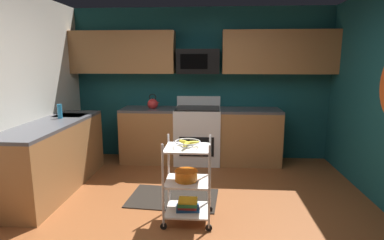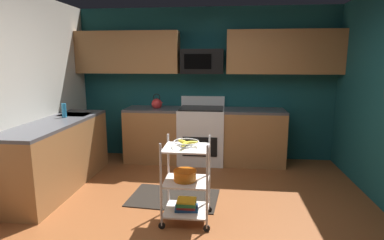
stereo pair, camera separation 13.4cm
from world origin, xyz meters
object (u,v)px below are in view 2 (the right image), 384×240
at_px(microwave, 202,61).
at_px(oven_range, 201,134).
at_px(mixing_bowl_large, 185,175).
at_px(book_stack, 187,205).
at_px(rolling_cart, 186,181).
at_px(fruit_bowl, 186,143).
at_px(dish_soap_bottle, 64,111).
at_px(kettle, 157,104).

bearing_deg(microwave, oven_range, -89.74).
relative_size(mixing_bowl_large, book_stack, 0.95).
bearing_deg(rolling_cart, oven_range, 90.09).
bearing_deg(rolling_cart, mixing_bowl_large, 180.00).
distance_m(fruit_bowl, dish_soap_bottle, 2.15).
bearing_deg(dish_soap_bottle, book_stack, -28.65).
height_order(oven_range, fruit_bowl, oven_range).
distance_m(microwave, book_stack, 2.63).
height_order(fruit_bowl, mixing_bowl_large, fruit_bowl).
bearing_deg(book_stack, fruit_bowl, 0.00).
bearing_deg(fruit_bowl, rolling_cart, 180.00).
relative_size(microwave, dish_soap_bottle, 3.50).
xyz_separation_m(fruit_bowl, kettle, (-0.77, 2.04, 0.12)).
bearing_deg(kettle, rolling_cart, -69.46).
bearing_deg(book_stack, kettle, 110.54).
height_order(rolling_cart, mixing_bowl_large, rolling_cart).
bearing_deg(dish_soap_bottle, fruit_bowl, -28.65).
xyz_separation_m(oven_range, dish_soap_bottle, (-1.88, -1.02, 0.54)).
bearing_deg(dish_soap_bottle, mixing_bowl_large, -28.86).
xyz_separation_m(mixing_bowl_large, kettle, (-0.75, 2.04, 0.48)).
height_order(oven_range, rolling_cart, oven_range).
bearing_deg(kettle, mixing_bowl_large, -69.86).
bearing_deg(mixing_bowl_large, rolling_cart, -0.00).
bearing_deg(fruit_bowl, oven_range, 90.09).
bearing_deg(book_stack, dish_soap_bottle, 151.35).
xyz_separation_m(oven_range, kettle, (-0.76, -0.00, 0.52)).
xyz_separation_m(microwave, kettle, (-0.76, -0.11, -0.70)).
height_order(microwave, fruit_bowl, microwave).
xyz_separation_m(microwave, rolling_cart, (0.00, -2.15, -1.25)).
relative_size(microwave, book_stack, 2.65).
height_order(microwave, book_stack, microwave).
relative_size(fruit_bowl, book_stack, 1.03).
bearing_deg(mixing_bowl_large, fruit_bowl, -0.00).
xyz_separation_m(book_stack, kettle, (-0.77, 2.04, 0.81)).
relative_size(microwave, kettle, 2.65).
relative_size(book_stack, kettle, 1.00).
bearing_deg(mixing_bowl_large, kettle, 110.14).
bearing_deg(rolling_cart, fruit_bowl, 0.00).
height_order(rolling_cart, dish_soap_bottle, dish_soap_bottle).
bearing_deg(mixing_bowl_large, microwave, 89.67).
relative_size(fruit_bowl, mixing_bowl_large, 1.08).
bearing_deg(rolling_cart, kettle, 110.54).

